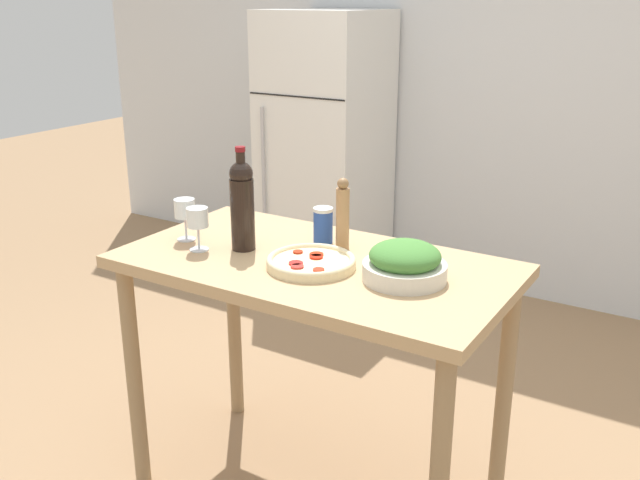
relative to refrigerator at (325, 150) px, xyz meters
name	(u,v)px	position (x,y,z in m)	size (l,w,h in m)	color
wall_back	(525,76)	(1.09, 0.37, 0.47)	(6.40, 0.09, 2.60)	silver
refrigerator	(325,150)	(0.00, 0.00, 0.00)	(0.65, 0.67, 1.66)	white
prep_counter	(315,296)	(1.09, -1.86, -0.04)	(1.28, 0.69, 0.91)	tan
wine_bottle	(242,203)	(0.82, -1.89, 0.25)	(0.08, 0.08, 0.35)	black
wine_glass_near	(198,220)	(0.70, -1.98, 0.19)	(0.07, 0.07, 0.15)	silver
wine_glass_far	(185,210)	(0.59, -1.92, 0.19)	(0.07, 0.07, 0.15)	silver
pepper_mill	(343,215)	(1.11, -1.72, 0.21)	(0.05, 0.05, 0.25)	#AD7F51
salad_bowl	(405,263)	(1.41, -1.86, 0.14)	(0.26, 0.26, 0.12)	silver
homemade_pizza	(311,262)	(1.11, -1.92, 0.10)	(0.29, 0.29, 0.03)	beige
salt_canister	(323,225)	(1.02, -1.70, 0.15)	(0.07, 0.07, 0.13)	#284CA3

